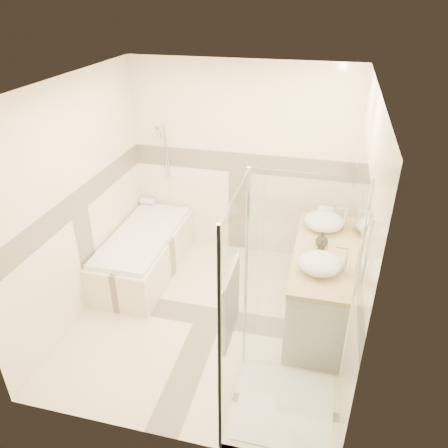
% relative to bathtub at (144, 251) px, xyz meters
% --- Properties ---
extents(room, '(2.82, 3.02, 2.52)m').
position_rel_bathtub_xyz_m(room, '(1.08, -0.64, 0.95)').
color(room, beige).
rests_on(room, ground).
extents(bathtub, '(0.75, 1.70, 0.56)m').
position_rel_bathtub_xyz_m(bathtub, '(0.00, 0.00, 0.00)').
color(bathtub, '#F2E3C1').
rests_on(bathtub, ground).
extents(vanity, '(0.58, 1.62, 0.85)m').
position_rel_bathtub_xyz_m(vanity, '(2.15, -0.35, 0.12)').
color(vanity, white).
rests_on(vanity, ground).
extents(shower_enclosure, '(0.96, 0.93, 2.04)m').
position_rel_bathtub_xyz_m(shower_enclosure, '(1.86, -1.62, 0.20)').
color(shower_enclosure, '#F2E3C1').
rests_on(shower_enclosure, ground).
extents(vessel_sink_near, '(0.44, 0.44, 0.18)m').
position_rel_bathtub_xyz_m(vessel_sink_near, '(2.13, 0.13, 0.63)').
color(vessel_sink_near, white).
rests_on(vessel_sink_near, vanity).
extents(vessel_sink_far, '(0.41, 0.41, 0.16)m').
position_rel_bathtub_xyz_m(vessel_sink_far, '(2.13, -0.72, 0.62)').
color(vessel_sink_far, white).
rests_on(vessel_sink_far, vanity).
extents(faucet_near, '(0.12, 0.03, 0.29)m').
position_rel_bathtub_xyz_m(faucet_near, '(2.35, 0.13, 0.71)').
color(faucet_near, silver).
rests_on(faucet_near, vanity).
extents(faucet_far, '(0.12, 0.03, 0.30)m').
position_rel_bathtub_xyz_m(faucet_far, '(2.35, -0.72, 0.72)').
color(faucet_far, silver).
rests_on(faucet_far, vanity).
extents(amenity_bottle_a, '(0.07, 0.07, 0.15)m').
position_rel_bathtub_xyz_m(amenity_bottle_a, '(2.13, -0.37, 0.62)').
color(amenity_bottle_a, black).
rests_on(amenity_bottle_a, vanity).
extents(amenity_bottle_b, '(0.16, 0.16, 0.17)m').
position_rel_bathtub_xyz_m(amenity_bottle_b, '(2.13, -0.27, 0.63)').
color(amenity_bottle_b, black).
rests_on(amenity_bottle_b, vanity).
extents(folded_towels, '(0.20, 0.30, 0.09)m').
position_rel_bathtub_xyz_m(folded_towels, '(2.13, 0.37, 0.59)').
color(folded_towels, white).
rests_on(folded_towels, vanity).
extents(rolled_towel, '(0.19, 0.09, 0.09)m').
position_rel_bathtub_xyz_m(rolled_towel, '(-0.25, 0.76, 0.30)').
color(rolled_towel, white).
rests_on(rolled_towel, bathtub).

